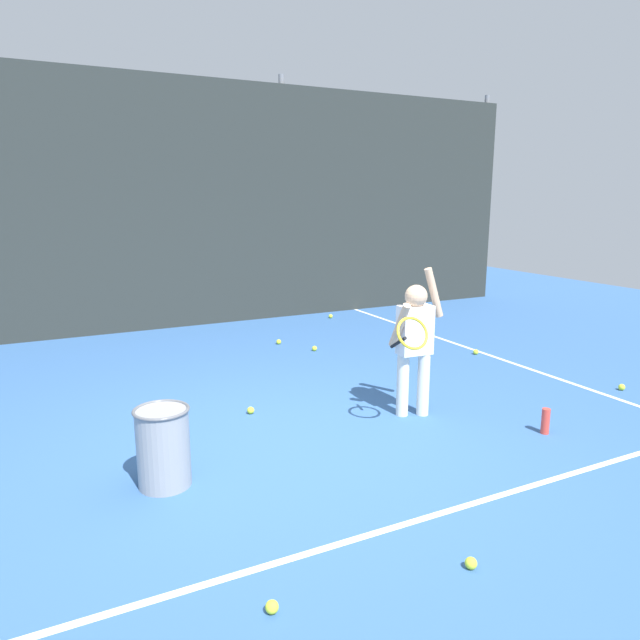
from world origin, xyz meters
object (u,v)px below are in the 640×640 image
Objects in this scene: tennis_ball_1 at (476,352)px; tennis_ball_3 at (471,563)px; tennis_ball_2 at (251,410)px; tennis_ball_7 at (622,387)px; tennis_ball_6 at (315,348)px; tennis_ball_0 at (279,342)px; tennis_ball_5 at (331,316)px; ball_hopper at (163,446)px; water_bottle at (545,421)px; tennis_player at (415,338)px; tennis_ball_4 at (272,607)px.

tennis_ball_1 is 4.46m from tennis_ball_3.
tennis_ball_7 is at bearing -16.81° from tennis_ball_2.
tennis_ball_0 is at bearing 117.95° from tennis_ball_6.
tennis_ball_3 is 6.56m from tennis_ball_5.
tennis_ball_1 is (4.24, 1.64, -0.26)m from ball_hopper.
water_bottle is 3.33× the size of tennis_ball_5.
tennis_ball_0 is at bearing 79.17° from tennis_ball_3.
tennis_player reaches higher than tennis_ball_7.
tennis_ball_0 and tennis_ball_3 have the same top height.
water_bottle reaches higher than tennis_ball_5.
tennis_ball_5 is at bearing 102.53° from tennis_ball_7.
tennis_ball_0 is (-0.08, 2.95, -0.69)m from tennis_player.
tennis_player is at bearing -88.39° from tennis_ball_0.
tennis_player is at bearing -145.34° from tennis_ball_1.
tennis_ball_7 is at bearing -5.08° from tennis_player.
tennis_ball_2 is at bearing 163.19° from tennis_ball_7.
tennis_ball_1 is 1.00× the size of tennis_ball_3.
tennis_ball_5 is 2.07m from tennis_ball_6.
tennis_ball_4 is at bearing -120.11° from tennis_ball_5.
ball_hopper reaches higher than tennis_ball_4.
tennis_ball_3 is at bearing -112.93° from tennis_player.
tennis_ball_4 is 4.82m from tennis_ball_6.
tennis_ball_5 is at bearing 68.85° from tennis_ball_3.
water_bottle is at bearing -77.43° from tennis_ball_0.
tennis_ball_0 is at bearing 102.57° from water_bottle.
water_bottle reaches higher than tennis_ball_0.
tennis_ball_0 is 0.60m from tennis_ball_6.
ball_hopper is 8.52× the size of tennis_ball_1.
water_bottle reaches higher than tennis_ball_6.
ball_hopper is at bearing -124.27° from tennis_ball_0.
ball_hopper is at bearing 169.90° from water_bottle.
tennis_ball_3 is (-1.02, -1.97, -0.69)m from tennis_player.
water_bottle is 3.33× the size of tennis_ball_7.
tennis_ball_1 is 1.00× the size of tennis_ball_4.
tennis_ball_7 is (3.65, -1.10, 0.00)m from tennis_ball_2.
tennis_ball_4 is at bearing -162.51° from tennis_ball_7.
tennis_player is 2.33m from tennis_ball_3.
tennis_ball_1 and tennis_ball_7 have the same top height.
tennis_player reaches higher than ball_hopper.
tennis_player reaches higher than tennis_ball_1.
tennis_ball_4 is (-0.81, -2.51, 0.00)m from tennis_ball_2.
tennis_ball_0 is at bearing 96.15° from tennis_player.
tennis_player is 20.46× the size of tennis_ball_4.
tennis_player is 2.36m from ball_hopper.
tennis_ball_5 is 1.00× the size of tennis_ball_7.
tennis_ball_0 is 1.00× the size of tennis_ball_1.
tennis_ball_0 is 1.00× the size of tennis_ball_7.
ball_hopper is 8.52× the size of tennis_ball_6.
tennis_ball_5 is 4.66m from tennis_ball_7.
tennis_ball_4 is 1.00× the size of tennis_ball_7.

